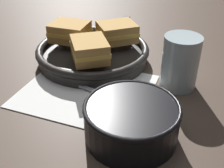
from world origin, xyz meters
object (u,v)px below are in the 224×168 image
Objects in this scene: soup_bowl at (131,119)px; skillet at (93,53)px; sandwich_far_left at (90,50)px; sandwich_near_left at (117,32)px; spoon at (105,95)px; sandwich_near_right at (70,32)px; drinking_glass at (180,62)px.

skillet is (-0.15, 0.26, -0.02)m from soup_bowl.
sandwich_far_left reaches higher than soup_bowl.
soup_bowl is at bearing -72.54° from sandwich_near_left.
spoon is (-0.07, 0.10, -0.03)m from soup_bowl.
sandwich_near_left is (-0.09, 0.30, 0.03)m from soup_bowl.
skillet is 0.08m from sandwich_far_left.
sandwich_near_left is at bearing 41.13° from skillet.
sandwich_far_left is (-0.06, 0.09, 0.06)m from spoon.
skillet is at bearing -15.98° from sandwich_near_right.
sandwich_near_left is at bearing 145.04° from drinking_glass.
sandwich_near_left is at bearing 12.28° from sandwich_near_right.
soup_bowl reaches higher than spoon.
soup_bowl is 1.40× the size of drinking_glass.
skillet is 3.30× the size of sandwich_near_left.
sandwich_near_left is (0.05, 0.05, 0.04)m from skillet.
sandwich_near_right is at bearing 127.77° from soup_bowl.
sandwich_near_right is at bearing -167.72° from sandwich_near_left.
skillet is 3.34× the size of sandwich_far_left.
soup_bowl is 0.95× the size of spoon.
drinking_glass is (0.28, -0.09, -0.01)m from sandwich_near_right.
drinking_glass is at bearing -34.96° from sandwich_near_left.
skillet is 0.08m from sandwich_near_left.
drinking_glass reaches higher than sandwich_near_right.
soup_bowl is at bearing -60.27° from skillet.
drinking_glass is (0.20, 0.00, -0.01)m from sandwich_far_left.
sandwich_near_left reaches higher than skillet.
spoon is 1.40× the size of sandwich_near_left.
sandwich_far_left is at bearing 125.37° from soup_bowl.
sandwich_near_right is 0.87× the size of drinking_glass.
spoon is 0.21m from sandwich_near_left.
sandwich_near_left is 0.20m from drinking_glass.
drinking_glass reaches higher than soup_bowl.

